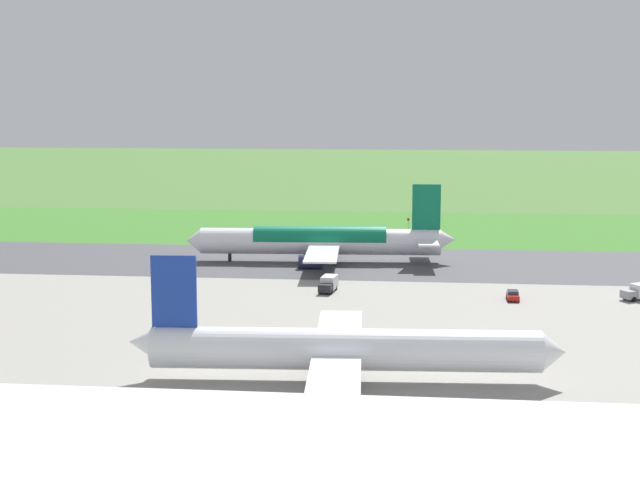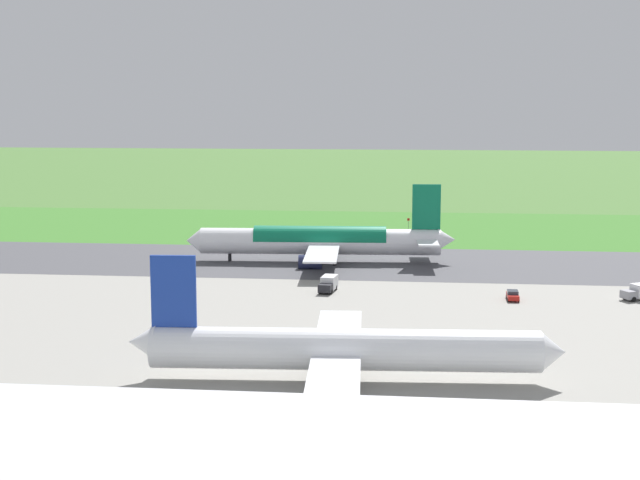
{
  "view_description": "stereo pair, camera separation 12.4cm",
  "coord_description": "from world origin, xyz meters",
  "px_view_note": "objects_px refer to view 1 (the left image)",
  "views": [
    {
      "loc": [
        -4.71,
        184.58,
        33.09
      ],
      "look_at": [
        14.4,
        0.0,
        4.5
      ],
      "focal_mm": 52.69,
      "sensor_mm": 36.0,
      "label": 1
    },
    {
      "loc": [
        -4.83,
        184.57,
        33.09
      ],
      "look_at": [
        14.4,
        0.0,
        4.5
      ],
      "focal_mm": 52.69,
      "sensor_mm": 36.0,
      "label": 2
    }
  ],
  "objects_px": {
    "service_truck_fuel": "(328,284)",
    "no_stopping_sign": "(408,223)",
    "airliner_main": "(322,241)",
    "service_truck_baggage": "(640,291)",
    "traffic_cone_orange": "(380,232)",
    "airliner_parked_mid": "(343,348)",
    "service_car_followme": "(513,295)"
  },
  "relations": [
    {
      "from": "service_truck_baggage",
      "to": "no_stopping_sign",
      "type": "height_order",
      "value": "no_stopping_sign"
    },
    {
      "from": "service_truck_fuel",
      "to": "no_stopping_sign",
      "type": "relative_size",
      "value": 2.07
    },
    {
      "from": "traffic_cone_orange",
      "to": "airliner_main",
      "type": "bearing_deg",
      "value": 76.49
    },
    {
      "from": "service_truck_baggage",
      "to": "no_stopping_sign",
      "type": "relative_size",
      "value": 2.11
    },
    {
      "from": "airliner_parked_mid",
      "to": "service_car_followme",
      "type": "bearing_deg",
      "value": -117.21
    },
    {
      "from": "service_truck_fuel",
      "to": "service_truck_baggage",
      "type": "bearing_deg",
      "value": 178.75
    },
    {
      "from": "airliner_parked_mid",
      "to": "traffic_cone_orange",
      "type": "relative_size",
      "value": 92.66
    },
    {
      "from": "service_truck_fuel",
      "to": "airliner_parked_mid",
      "type": "bearing_deg",
      "value": 97.23
    },
    {
      "from": "service_truck_fuel",
      "to": "no_stopping_sign",
      "type": "height_order",
      "value": "no_stopping_sign"
    },
    {
      "from": "no_stopping_sign",
      "to": "traffic_cone_orange",
      "type": "relative_size",
      "value": 5.31
    },
    {
      "from": "service_truck_fuel",
      "to": "no_stopping_sign",
      "type": "xyz_separation_m",
      "value": [
        -12.75,
        -76.36,
        0.32
      ]
    },
    {
      "from": "no_stopping_sign",
      "to": "service_truck_baggage",
      "type": "bearing_deg",
      "value": 116.47
    },
    {
      "from": "service_truck_fuel",
      "to": "traffic_cone_orange",
      "type": "xyz_separation_m",
      "value": [
        -5.98,
        -70.28,
        -1.13
      ]
    },
    {
      "from": "service_truck_baggage",
      "to": "no_stopping_sign",
      "type": "bearing_deg",
      "value": -63.53
    },
    {
      "from": "airliner_main",
      "to": "airliner_parked_mid",
      "type": "height_order",
      "value": "airliner_main"
    },
    {
      "from": "airliner_parked_mid",
      "to": "service_truck_fuel",
      "type": "distance_m",
      "value": 51.11
    },
    {
      "from": "airliner_parked_mid",
      "to": "service_truck_fuel",
      "type": "bearing_deg",
      "value": -82.77
    },
    {
      "from": "airliner_main",
      "to": "airliner_parked_mid",
      "type": "distance_m",
      "value": 79.9
    },
    {
      "from": "airliner_parked_mid",
      "to": "service_truck_fuel",
      "type": "height_order",
      "value": "airliner_parked_mid"
    },
    {
      "from": "service_truck_baggage",
      "to": "service_truck_fuel",
      "type": "distance_m",
      "value": 51.33
    },
    {
      "from": "service_truck_baggage",
      "to": "traffic_cone_orange",
      "type": "height_order",
      "value": "service_truck_baggage"
    },
    {
      "from": "airliner_parked_mid",
      "to": "no_stopping_sign",
      "type": "distance_m",
      "value": 127.18
    },
    {
      "from": "airliner_main",
      "to": "service_truck_fuel",
      "type": "distance_m",
      "value": 29.02
    },
    {
      "from": "airliner_parked_mid",
      "to": "service_car_followme",
      "type": "xyz_separation_m",
      "value": [
        -24.19,
        -47.04,
        -3.22
      ]
    },
    {
      "from": "service_truck_fuel",
      "to": "traffic_cone_orange",
      "type": "distance_m",
      "value": 70.54
    },
    {
      "from": "airliner_main",
      "to": "traffic_cone_orange",
      "type": "xyz_separation_m",
      "value": [
        -10.02,
        -41.7,
        -4.08
      ]
    },
    {
      "from": "service_truck_baggage",
      "to": "service_car_followme",
      "type": "xyz_separation_m",
      "value": [
        20.71,
        2.48,
        -0.56
      ]
    },
    {
      "from": "no_stopping_sign",
      "to": "traffic_cone_orange",
      "type": "height_order",
      "value": "no_stopping_sign"
    },
    {
      "from": "airliner_main",
      "to": "no_stopping_sign",
      "type": "distance_m",
      "value": 50.71
    },
    {
      "from": "service_car_followme",
      "to": "airliner_parked_mid",
      "type": "bearing_deg",
      "value": 62.79
    },
    {
      "from": "airliner_parked_mid",
      "to": "traffic_cone_orange",
      "type": "distance_m",
      "value": 120.98
    },
    {
      "from": "airliner_main",
      "to": "service_car_followme",
      "type": "bearing_deg",
      "value": 137.11
    }
  ]
}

